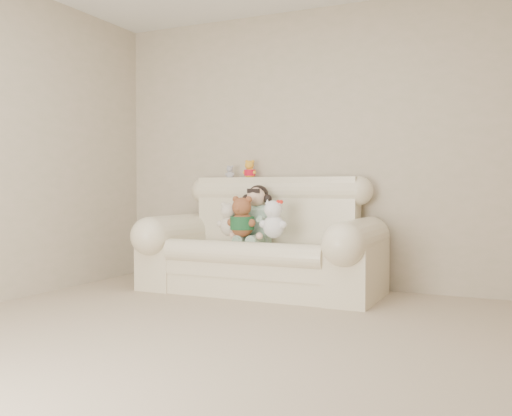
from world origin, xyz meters
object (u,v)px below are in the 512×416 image
at_px(sofa, 261,234).
at_px(brown_teddy, 242,213).
at_px(white_cat, 274,215).
at_px(cream_teddy, 229,216).
at_px(seated_child, 257,214).

xyz_separation_m(sofa, brown_teddy, (-0.11, -0.15, 0.19)).
relative_size(sofa, white_cat, 5.40).
height_order(white_cat, cream_teddy, white_cat).
height_order(sofa, cream_teddy, sofa).
relative_size(brown_teddy, cream_teddy, 1.18).
distance_m(brown_teddy, cream_teddy, 0.15).
bearing_deg(seated_child, brown_teddy, -107.69).
bearing_deg(seated_child, white_cat, -48.24).
xyz_separation_m(seated_child, white_cat, (0.26, -0.21, 0.00)).
bearing_deg(brown_teddy, seated_child, 57.05).
bearing_deg(sofa, white_cat, -35.60).
distance_m(sofa, white_cat, 0.29).
height_order(sofa, seated_child, sofa).
height_order(seated_child, brown_teddy, seated_child).
bearing_deg(cream_teddy, white_cat, 12.83).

